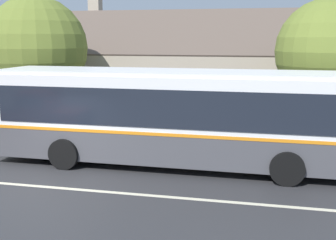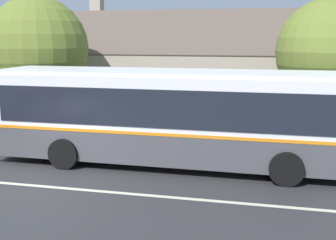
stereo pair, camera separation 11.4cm
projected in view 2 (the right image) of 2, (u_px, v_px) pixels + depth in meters
The scene contains 9 objects.
ground_plane at pixel (40, 186), 12.02m from camera, with size 300.00×300.00×0.00m, color #2D2D30.
sidewalk_far at pixel (113, 136), 17.74m from camera, with size 60.00×3.00×0.15m, color #ADAAA3.
lane_divider_stripe at pixel (40, 186), 12.02m from camera, with size 60.00×0.16×0.01m, color beige.
community_building at pixel (202, 79), 24.72m from camera, with size 25.57×10.20×6.81m.
transit_bus at pixel (171, 115), 13.77m from camera, with size 11.94×2.83×3.13m.
bench_by_building at pixel (31, 122), 18.24m from camera, with size 1.65×0.51×0.94m.
bench_down_street at pixel (128, 127), 17.35m from camera, with size 1.73×0.51×0.94m.
street_tree_primary at pixel (334, 56), 15.87m from camera, with size 4.09×4.02×5.68m.
street_tree_secondary at pixel (38, 51), 18.58m from camera, with size 4.46×4.46×5.97m.
Camera 2 is at (6.13, -10.32, 4.17)m, focal length 45.00 mm.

